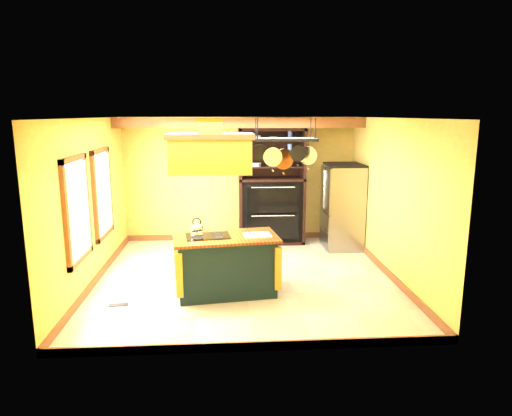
{
  "coord_description": "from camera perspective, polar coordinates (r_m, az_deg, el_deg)",
  "views": [
    {
      "loc": [
        -0.3,
        -7.44,
        2.76
      ],
      "look_at": [
        0.21,
        0.3,
        1.16
      ],
      "focal_mm": 32.0,
      "sensor_mm": 36.0,
      "label": 1
    }
  ],
  "objects": [
    {
      "name": "wall_right",
      "position": [
        8.07,
        16.58,
        1.11
      ],
      "size": [
        0.02,
        5.0,
        2.7
      ],
      "primitive_type": "cube",
      "color": "#D7BC4E",
      "rests_on": "floor"
    },
    {
      "name": "wall_back",
      "position": [
        10.04,
        -2.04,
        3.58
      ],
      "size": [
        5.0,
        0.02,
        2.7
      ],
      "primitive_type": "cube",
      "color": "#D7BC4E",
      "rests_on": "floor"
    },
    {
      "name": "hutch",
      "position": [
        9.89,
        1.92,
        1.06
      ],
      "size": [
        1.4,
        0.63,
        2.48
      ],
      "color": "black",
      "rests_on": "floor"
    },
    {
      "name": "wall_front",
      "position": [
        5.15,
        -0.29,
        -4.26
      ],
      "size": [
        5.0,
        0.02,
        2.7
      ],
      "primitive_type": "cube",
      "color": "#D7BC4E",
      "rests_on": "floor"
    },
    {
      "name": "pot_rack",
      "position": [
        6.88,
        3.63,
        7.68
      ],
      "size": [
        1.01,
        0.47,
        0.77
      ],
      "color": "black",
      "rests_on": "ceiling"
    },
    {
      "name": "refrigerator",
      "position": [
        9.66,
        10.73,
        -0.03
      ],
      "size": [
        0.75,
        0.88,
        1.73
      ],
      "color": "gray",
      "rests_on": "floor"
    },
    {
      "name": "floor",
      "position": [
        7.94,
        -1.39,
        -8.68
      ],
      "size": [
        5.0,
        5.0,
        0.0
      ],
      "primitive_type": "plane",
      "color": "beige",
      "rests_on": "ground"
    },
    {
      "name": "ceiling",
      "position": [
        7.45,
        -1.5,
        11.19
      ],
      "size": [
        5.0,
        5.0,
        0.0
      ],
      "primitive_type": "plane",
      "rotation": [
        3.14,
        0.0,
        0.0
      ],
      "color": "white",
      "rests_on": "wall_back"
    },
    {
      "name": "window_far",
      "position": [
        8.44,
        -18.61,
        1.77
      ],
      "size": [
        0.06,
        1.06,
        1.56
      ],
      "color": "brown",
      "rests_on": "wall_left"
    },
    {
      "name": "ceiling_beam",
      "position": [
        9.15,
        -1.93,
        10.59
      ],
      "size": [
        5.0,
        0.15,
        0.2
      ],
      "primitive_type": "cube",
      "color": "brown",
      "rests_on": "ceiling"
    },
    {
      "name": "range_hood",
      "position": [
        6.82,
        -5.68,
        7.09
      ],
      "size": [
        1.27,
        0.72,
        0.8
      ],
      "color": "gold",
      "rests_on": "ceiling"
    },
    {
      "name": "floor_register",
      "position": [
        7.16,
        -16.81,
        -11.51
      ],
      "size": [
        0.29,
        0.16,
        0.01
      ],
      "primitive_type": "cube",
      "rotation": [
        0.0,
        0.0,
        0.14
      ],
      "color": "black",
      "rests_on": "floor"
    },
    {
      "name": "wall_left",
      "position": [
        7.89,
        -19.91,
        0.65
      ],
      "size": [
        0.02,
        5.0,
        2.7
      ],
      "primitive_type": "cube",
      "color": "#D7BC4E",
      "rests_on": "floor"
    },
    {
      "name": "kitchen_island",
      "position": [
        7.17,
        -3.81,
        -7.01
      ],
      "size": [
        1.7,
        1.09,
        1.11
      ],
      "rotation": [
        0.0,
        0.0,
        0.14
      ],
      "color": "black",
      "rests_on": "floor"
    },
    {
      "name": "window_near",
      "position": [
        7.12,
        -21.42,
        -0.18
      ],
      "size": [
        0.06,
        1.06,
        1.56
      ],
      "color": "brown",
      "rests_on": "wall_left"
    }
  ]
}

